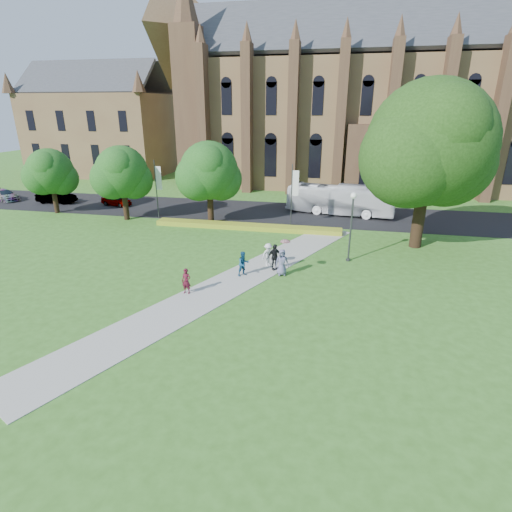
% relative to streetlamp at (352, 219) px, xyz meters
% --- Properties ---
extents(ground, '(160.00, 160.00, 0.00)m').
position_rel_streetlamp_xyz_m(ground, '(-7.50, -6.50, -3.30)').
color(ground, '#38681F').
rests_on(ground, ground).
extents(road, '(160.00, 10.00, 0.02)m').
position_rel_streetlamp_xyz_m(road, '(-7.50, 13.50, -3.29)').
color(road, black).
rests_on(road, ground).
extents(footpath, '(15.58, 28.54, 0.04)m').
position_rel_streetlamp_xyz_m(footpath, '(-7.50, -5.50, -3.28)').
color(footpath, '#B2B2A8').
rests_on(footpath, ground).
extents(flower_hedge, '(18.00, 1.40, 0.45)m').
position_rel_streetlamp_xyz_m(flower_hedge, '(-9.50, 6.70, -3.07)').
color(flower_hedge, yellow).
rests_on(flower_hedge, ground).
extents(cathedral, '(52.60, 18.25, 28.00)m').
position_rel_streetlamp_xyz_m(cathedral, '(2.50, 33.23, 9.69)').
color(cathedral, brown).
rests_on(cathedral, ground).
extents(building_west, '(22.00, 14.00, 18.30)m').
position_rel_streetlamp_xyz_m(building_west, '(-41.50, 35.50, 5.91)').
color(building_west, brown).
rests_on(building_west, ground).
extents(streetlamp, '(0.44, 0.44, 5.24)m').
position_rel_streetlamp_xyz_m(streetlamp, '(0.00, 0.00, 0.00)').
color(streetlamp, '#38383D').
rests_on(streetlamp, ground).
extents(large_tree, '(9.60, 9.60, 13.20)m').
position_rel_streetlamp_xyz_m(large_tree, '(5.50, 4.50, 5.07)').
color(large_tree, '#332114').
rests_on(large_tree, ground).
extents(street_tree_0, '(5.20, 5.20, 7.50)m').
position_rel_streetlamp_xyz_m(street_tree_0, '(-22.50, 7.50, 1.58)').
color(street_tree_0, '#332114').
rests_on(street_tree_0, ground).
extents(street_tree_1, '(5.60, 5.60, 8.05)m').
position_rel_streetlamp_xyz_m(street_tree_1, '(-13.50, 8.00, 1.93)').
color(street_tree_1, '#332114').
rests_on(street_tree_1, ground).
extents(street_tree_2, '(4.80, 4.80, 6.95)m').
position_rel_streetlamp_xyz_m(street_tree_2, '(-31.50, 8.50, 1.23)').
color(street_tree_2, '#332114').
rests_on(street_tree_2, ground).
extents(banner_pole_0, '(0.70, 0.10, 6.00)m').
position_rel_streetlamp_xyz_m(banner_pole_0, '(-5.39, 8.70, 0.09)').
color(banner_pole_0, '#38383D').
rests_on(banner_pole_0, ground).
extents(banner_pole_1, '(0.70, 0.10, 6.00)m').
position_rel_streetlamp_xyz_m(banner_pole_1, '(-19.39, 8.70, 0.09)').
color(banner_pole_1, '#38383D').
rests_on(banner_pole_1, ground).
extents(tour_coach, '(11.75, 4.56, 3.19)m').
position_rel_streetlamp_xyz_m(tour_coach, '(-0.88, 14.21, -1.68)').
color(tour_coach, white).
rests_on(tour_coach, road).
extents(car_0, '(4.12, 2.52, 1.31)m').
position_rel_streetlamp_xyz_m(car_0, '(-26.79, 12.90, -2.62)').
color(car_0, gray).
rests_on(car_0, road).
extents(car_1, '(4.72, 1.84, 1.53)m').
position_rel_streetlamp_xyz_m(car_1, '(-34.61, 12.63, -2.51)').
color(car_1, gray).
rests_on(car_1, road).
extents(car_2, '(5.03, 3.35, 1.35)m').
position_rel_streetlamp_xyz_m(car_2, '(-42.01, 12.59, -2.60)').
color(car_2, gray).
rests_on(car_2, road).
extents(pedestrian_0, '(0.62, 0.43, 1.64)m').
position_rel_streetlamp_xyz_m(pedestrian_0, '(-9.94, -7.95, -2.44)').
color(pedestrian_0, '#4C1120').
rests_on(pedestrian_0, footpath).
extents(pedestrian_1, '(1.07, 1.05, 1.74)m').
position_rel_streetlamp_xyz_m(pedestrian_1, '(-7.11, -4.48, -2.38)').
color(pedestrian_1, navy).
rests_on(pedestrian_1, footpath).
extents(pedestrian_2, '(1.21, 1.22, 1.69)m').
position_rel_streetlamp_xyz_m(pedestrian_2, '(-5.79, -2.27, -2.41)').
color(pedestrian_2, silver).
rests_on(pedestrian_2, footpath).
extents(pedestrian_3, '(1.17, 1.05, 1.90)m').
position_rel_streetlamp_xyz_m(pedestrian_3, '(-5.21, -2.96, -2.30)').
color(pedestrian_3, black).
rests_on(pedestrian_3, footpath).
extents(pedestrian_4, '(1.05, 0.84, 1.86)m').
position_rel_streetlamp_xyz_m(pedestrian_4, '(-4.55, -3.83, -2.33)').
color(pedestrian_4, slate).
rests_on(pedestrian_4, footpath).
extents(parasol, '(0.77, 0.77, 0.61)m').
position_rel_streetlamp_xyz_m(parasol, '(-4.37, -3.73, -1.09)').
color(parasol, '#EEA8C7').
rests_on(parasol, pedestrian_4).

